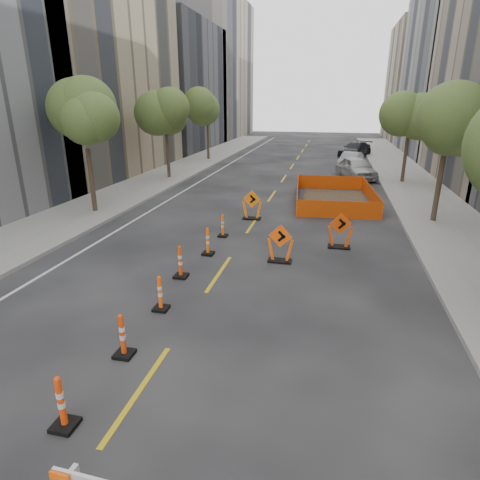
% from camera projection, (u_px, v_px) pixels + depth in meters
% --- Properties ---
extents(ground_plane, '(140.00, 140.00, 0.00)m').
position_uv_depth(ground_plane, '(176.00, 337.00, 9.98)').
color(ground_plane, black).
extents(sidewalk_left, '(4.00, 90.00, 0.15)m').
position_uv_depth(sidewalk_left, '(106.00, 202.00, 22.90)').
color(sidewalk_left, gray).
rests_on(sidewalk_left, ground).
extents(sidewalk_right, '(4.00, 90.00, 0.15)m').
position_uv_depth(sidewalk_right, '(446.00, 222.00, 19.10)').
color(sidewalk_right, gray).
rests_on(sidewalk_right, ground).
extents(bld_left_d, '(12.00, 16.00, 14.00)m').
position_uv_depth(bld_left_d, '(160.00, 88.00, 47.33)').
color(bld_left_d, '#4C4C51').
rests_on(bld_left_d, ground).
extents(bld_left_e, '(12.00, 20.00, 20.00)m').
position_uv_depth(bld_left_e, '(202.00, 70.00, 61.43)').
color(bld_left_e, gray).
rests_on(bld_left_e, ground).
extents(bld_right_d, '(12.00, 18.00, 20.00)m').
position_uv_depth(bld_right_d, '(479.00, 54.00, 40.10)').
color(bld_right_d, gray).
rests_on(bld_right_d, ground).
extents(bld_right_e, '(12.00, 14.00, 16.00)m').
position_uv_depth(bld_right_e, '(434.00, 83.00, 57.69)').
color(bld_right_e, tan).
rests_on(bld_right_e, ground).
extents(tree_l_b, '(2.80, 2.80, 5.95)m').
position_uv_depth(tree_l_b, '(85.00, 123.00, 19.46)').
color(tree_l_b, '#382B1E').
rests_on(tree_l_b, ground).
extents(tree_l_c, '(2.80, 2.80, 5.95)m').
position_uv_depth(tree_l_c, '(166.00, 116.00, 28.66)').
color(tree_l_c, '#382B1E').
rests_on(tree_l_c, ground).
extents(tree_l_d, '(2.80, 2.80, 5.95)m').
position_uv_depth(tree_l_d, '(207.00, 112.00, 37.87)').
color(tree_l_d, '#382B1E').
rests_on(tree_l_d, ground).
extents(tree_r_b, '(2.80, 2.80, 5.95)m').
position_uv_depth(tree_r_b, '(449.00, 125.00, 17.76)').
color(tree_r_b, '#382B1E').
rests_on(tree_r_b, ground).
extents(tree_r_c, '(2.80, 2.80, 5.95)m').
position_uv_depth(tree_r_c, '(411.00, 117.00, 26.97)').
color(tree_r_c, '#382B1E').
rests_on(tree_r_c, ground).
extents(channelizer_1, '(0.43, 0.43, 1.09)m').
position_uv_depth(channelizer_1, '(61.00, 403.00, 7.06)').
color(channelizer_1, '#E93A09').
rests_on(channelizer_1, ground).
extents(channelizer_2, '(0.43, 0.43, 1.08)m').
position_uv_depth(channelizer_2, '(122.00, 335.00, 9.09)').
color(channelizer_2, red).
rests_on(channelizer_2, ground).
extents(channelizer_3, '(0.41, 0.41, 1.04)m').
position_uv_depth(channelizer_3, '(160.00, 293.00, 11.13)').
color(channelizer_3, '#FF4F0A').
rests_on(channelizer_3, ground).
extents(channelizer_4, '(0.44, 0.44, 1.11)m').
position_uv_depth(channelizer_4, '(180.00, 262.00, 13.19)').
color(channelizer_4, '#DA3C09').
rests_on(channelizer_4, ground).
extents(channelizer_5, '(0.42, 0.42, 1.08)m').
position_uv_depth(channelizer_5, '(208.00, 241.00, 15.16)').
color(channelizer_5, '#ED5C0A').
rests_on(channelizer_5, ground).
extents(channelizer_6, '(0.39, 0.39, 0.99)m').
position_uv_depth(channelizer_6, '(223.00, 226.00, 17.20)').
color(channelizer_6, '#FF570A').
rests_on(channelizer_6, ground).
extents(chevron_sign_left, '(1.04, 0.71, 1.46)m').
position_uv_depth(chevron_sign_left, '(252.00, 205.00, 19.68)').
color(chevron_sign_left, orange).
rests_on(chevron_sign_left, ground).
extents(chevron_sign_center, '(0.99, 0.64, 1.42)m').
position_uv_depth(chevron_sign_center, '(280.00, 243.00, 14.43)').
color(chevron_sign_center, '#FF530A').
rests_on(chevron_sign_center, ground).
extents(chevron_sign_right, '(1.11, 0.86, 1.46)m').
position_uv_depth(chevron_sign_right, '(340.00, 230.00, 15.81)').
color(chevron_sign_right, '#D94109').
rests_on(chevron_sign_right, ground).
extents(safety_fence, '(4.72, 7.41, 0.89)m').
position_uv_depth(safety_fence, '(334.00, 194.00, 23.21)').
color(safety_fence, orange).
rests_on(safety_fence, ground).
extents(parked_car_near, '(3.34, 5.02, 1.59)m').
position_uv_depth(parked_car_near, '(356.00, 168.00, 30.01)').
color(parked_car_near, '#B4B4B6').
rests_on(parked_car_near, ground).
extents(parked_car_mid, '(2.45, 4.28, 1.33)m').
position_uv_depth(parked_car_mid, '(350.00, 160.00, 34.67)').
color(parked_car_mid, gray).
rests_on(parked_car_mid, ground).
extents(parked_car_far, '(4.00, 5.49, 1.48)m').
position_uv_depth(parked_car_far, '(355.00, 149.00, 41.81)').
color(parked_car_far, black).
rests_on(parked_car_far, ground).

